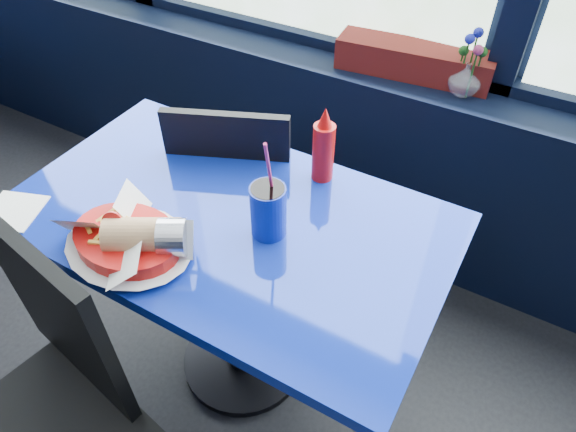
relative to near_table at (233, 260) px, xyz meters
The scene contains 10 objects.
window_sill 0.94m from the near_table, 109.03° to the left, with size 5.00×0.26×0.80m, color black.
near_table is the anchor object (origin of this frame).
chair_near_front 0.59m from the near_table, 103.72° to the right, with size 0.51×0.51×0.97m.
chair_near_back 0.35m from the near_table, 108.31° to the left, with size 0.53×0.53×0.90m.
planter_box 0.96m from the near_table, 78.15° to the left, with size 0.55×0.14×0.11m, color maroon.
flower_vase 0.98m from the near_table, 65.71° to the left, with size 0.11×0.11×0.23m.
food_basket 0.34m from the near_table, 121.41° to the right, with size 0.33×0.31×0.11m.
ketchup_bottle 0.42m from the near_table, 61.92° to the left, with size 0.06×0.06×0.23m.
soda_cup 0.29m from the near_table, ahead, with size 0.09×0.09×0.31m.
napkin 0.62m from the near_table, 151.70° to the right, with size 0.15×0.15×0.00m, color white.
Camera 1 is at (0.94, 1.21, 1.71)m, focal length 32.00 mm.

